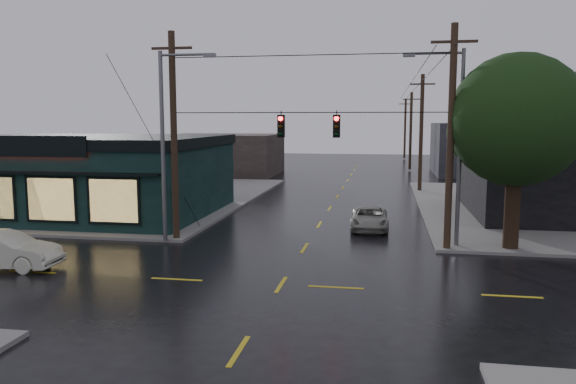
% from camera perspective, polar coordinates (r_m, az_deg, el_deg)
% --- Properties ---
extents(ground_plane, '(160.00, 160.00, 0.00)m').
position_cam_1_polar(ground_plane, '(20.70, -0.71, -9.39)').
color(ground_plane, black).
extents(sidewalk_nw, '(28.00, 28.00, 0.15)m').
position_cam_1_polar(sidewalk_nw, '(46.40, -20.87, -0.43)').
color(sidewalk_nw, slate).
rests_on(sidewalk_nw, ground).
extents(pizza_shop, '(16.30, 12.34, 4.90)m').
position_cam_1_polar(pizza_shop, '(37.56, -19.96, 1.70)').
color(pizza_shop, black).
rests_on(pizza_shop, ground).
extents(ne_building, '(12.60, 11.60, 8.75)m').
position_cam_1_polar(ne_building, '(38.24, 27.21, 4.30)').
color(ne_building, black).
rests_on(ne_building, ground).
extents(corner_tree, '(5.94, 5.94, 8.78)m').
position_cam_1_polar(corner_tree, '(27.11, 22.21, 6.73)').
color(corner_tree, black).
rests_on(corner_tree, ground).
extents(utility_pole_nw, '(2.00, 0.32, 10.15)m').
position_cam_1_polar(utility_pole_nw, '(28.52, -11.25, -4.86)').
color(utility_pole_nw, black).
rests_on(utility_pole_nw, ground).
extents(utility_pole_ne, '(2.00, 0.32, 10.15)m').
position_cam_1_polar(utility_pole_ne, '(26.81, 15.80, -5.79)').
color(utility_pole_ne, black).
rests_on(utility_pole_ne, ground).
extents(utility_pole_far_a, '(2.00, 0.32, 9.65)m').
position_cam_1_polar(utility_pole_far_a, '(47.94, 13.20, 0.00)').
color(utility_pole_far_a, black).
rests_on(utility_pole_far_a, ground).
extents(utility_pole_far_b, '(2.00, 0.32, 9.15)m').
position_cam_1_polar(utility_pole_far_b, '(67.81, 12.25, 2.13)').
color(utility_pole_far_b, black).
rests_on(utility_pole_far_b, ground).
extents(utility_pole_far_c, '(2.00, 0.32, 9.15)m').
position_cam_1_polar(utility_pole_far_c, '(87.73, 11.73, 3.29)').
color(utility_pole_far_c, black).
rests_on(utility_pole_far_c, ground).
extents(span_signal_assembly, '(13.00, 0.48, 1.23)m').
position_cam_1_polar(span_signal_assembly, '(26.23, 2.10, 6.76)').
color(span_signal_assembly, black).
rests_on(span_signal_assembly, ground).
extents(streetlight_nw, '(5.40, 0.30, 9.15)m').
position_cam_1_polar(streetlight_nw, '(28.00, -12.34, -5.12)').
color(streetlight_nw, '#5C5E60').
rests_on(streetlight_nw, ground).
extents(streetlight_ne, '(5.40, 0.30, 9.15)m').
position_cam_1_polar(streetlight_ne, '(27.55, 16.70, -5.47)').
color(streetlight_ne, '#5C5E60').
rests_on(streetlight_ne, ground).
extents(bg_building_west, '(12.00, 10.00, 4.40)m').
position_cam_1_polar(bg_building_west, '(62.16, -6.66, 3.82)').
color(bg_building_west, '#2E2421').
rests_on(bg_building_west, ground).
extents(bg_building_east, '(14.00, 12.00, 5.60)m').
position_cam_1_polar(bg_building_east, '(65.73, 20.74, 4.11)').
color(bg_building_east, '#26262B').
rests_on(bg_building_east, ground).
extents(sedan_cream, '(4.62, 1.81, 1.50)m').
position_cam_1_polar(sedan_cream, '(25.38, -26.99, -5.32)').
color(sedan_cream, beige).
rests_on(sedan_cream, ground).
extents(suv_silver, '(2.13, 4.37, 1.20)m').
position_cam_1_polar(suv_silver, '(31.06, 8.28, -2.67)').
color(suv_silver, gray).
rests_on(suv_silver, ground).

